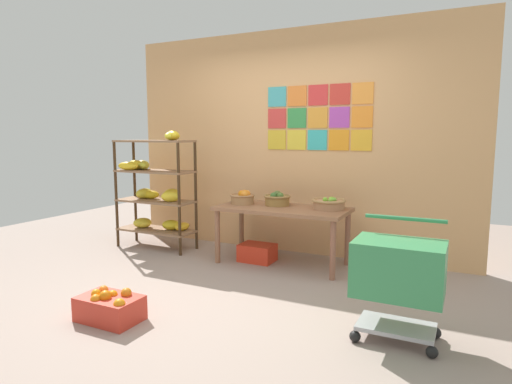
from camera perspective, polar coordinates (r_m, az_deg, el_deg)
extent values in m
plane|color=gray|center=(4.12, -4.36, -13.07)|extent=(9.26, 9.26, 0.00)
cube|color=tan|center=(5.36, 4.64, 6.44)|extent=(4.39, 0.06, 2.70)
cube|color=#42A7AE|center=(5.41, 2.78, 12.36)|extent=(0.24, 0.01, 0.24)
cube|color=orange|center=(5.31, 5.42, 12.43)|extent=(0.24, 0.01, 0.24)
cube|color=red|center=(5.22, 8.14, 12.47)|extent=(0.24, 0.01, 0.24)
cube|color=red|center=(5.15, 10.95, 12.49)|extent=(0.24, 0.01, 0.24)
cube|color=#F99537|center=(5.08, 13.84, 12.47)|extent=(0.24, 0.01, 0.24)
cube|color=#D33B38|center=(5.39, 2.77, 9.61)|extent=(0.24, 0.01, 0.24)
cube|color=#359046|center=(5.29, 5.38, 9.63)|extent=(0.24, 0.01, 0.24)
cube|color=orange|center=(5.21, 8.09, 9.63)|extent=(0.24, 0.01, 0.24)
cube|color=#AD43AE|center=(5.13, 10.88, 9.60)|extent=(0.24, 0.01, 0.24)
cube|color=orange|center=(5.07, 13.75, 9.55)|extent=(0.24, 0.01, 0.24)
cube|color=gold|center=(5.39, 2.75, 6.85)|extent=(0.24, 0.01, 0.24)
cube|color=yellow|center=(5.29, 5.35, 6.82)|extent=(0.24, 0.01, 0.24)
cube|color=#36B6B3|center=(5.20, 8.03, 6.77)|extent=(0.24, 0.01, 0.24)
cube|color=orange|center=(5.13, 10.81, 6.70)|extent=(0.24, 0.01, 0.24)
cube|color=gold|center=(5.06, 13.66, 6.61)|extent=(0.24, 0.01, 0.24)
cylinder|color=#3D2815|center=(5.89, -17.87, -0.25)|extent=(0.04, 0.04, 1.38)
cylinder|color=#3D2815|center=(5.25, -10.05, -0.91)|extent=(0.04, 0.04, 1.38)
cylinder|color=#3D2815|center=(6.14, -15.60, 0.15)|extent=(0.04, 0.04, 1.38)
cylinder|color=#3D2815|center=(5.53, -7.90, -0.43)|extent=(0.04, 0.04, 1.38)
cube|color=#8C6749|center=(5.77, -12.91, -4.88)|extent=(1.03, 0.39, 0.03)
ellipsoid|color=yellow|center=(5.67, -11.07, -4.25)|extent=(0.27, 0.23, 0.13)
ellipsoid|color=yellow|center=(5.89, -14.60, -4.01)|extent=(0.27, 0.26, 0.11)
ellipsoid|color=yellow|center=(5.60, -9.63, -4.49)|extent=(0.14, 0.24, 0.10)
ellipsoid|color=gold|center=(5.89, -14.67, -3.92)|extent=(0.27, 0.28, 0.13)
cube|color=#8C6749|center=(5.70, -13.02, -1.14)|extent=(1.03, 0.39, 0.02)
ellipsoid|color=yellow|center=(5.49, -11.11, -0.57)|extent=(0.26, 0.24, 0.14)
ellipsoid|color=yellow|center=(5.87, -14.45, -0.17)|extent=(0.20, 0.26, 0.13)
ellipsoid|color=yellow|center=(5.63, -11.02, -0.30)|extent=(0.19, 0.26, 0.15)
ellipsoid|color=yellow|center=(5.83, -13.74, -0.33)|extent=(0.28, 0.18, 0.11)
cube|color=#8C6749|center=(5.66, -13.13, 2.66)|extent=(1.03, 0.39, 0.02)
ellipsoid|color=yellow|center=(5.88, -15.50, 3.48)|extent=(0.26, 0.18, 0.12)
ellipsoid|color=yellow|center=(5.78, -16.42, 3.30)|extent=(0.30, 0.15, 0.11)
ellipsoid|color=yellow|center=(5.94, -14.73, 3.51)|extent=(0.22, 0.16, 0.11)
ellipsoid|color=#D5D73B|center=(5.82, -14.46, 3.43)|extent=(0.26, 0.28, 0.11)
cube|color=#8C6749|center=(5.64, -13.25, 6.51)|extent=(1.03, 0.39, 0.02)
ellipsoid|color=yellow|center=(5.43, -10.92, 7.23)|extent=(0.14, 0.27, 0.11)
ellipsoid|color=yellow|center=(5.43, -10.87, 7.30)|extent=(0.29, 0.27, 0.12)
cube|color=#926143|center=(4.85, 3.46, -2.24)|extent=(1.46, 0.69, 0.04)
cylinder|color=#946045|center=(4.97, -5.08, -5.84)|extent=(0.06, 0.06, 0.61)
cylinder|color=#955D47|center=(4.44, 10.04, -7.55)|extent=(0.06, 0.06, 0.61)
cylinder|color=#916244|center=(5.45, -1.92, -4.61)|extent=(0.06, 0.06, 0.61)
cylinder|color=#915D45|center=(4.98, 11.92, -5.95)|extent=(0.06, 0.06, 0.61)
cylinder|color=#A97B4E|center=(5.07, -1.79, -1.00)|extent=(0.27, 0.27, 0.10)
torus|color=#A2744A|center=(5.06, -1.79, -0.44)|extent=(0.29, 0.29, 0.02)
sphere|color=orange|center=(5.09, -1.49, -0.21)|extent=(0.09, 0.09, 0.09)
sphere|color=orange|center=(5.10, -1.88, -0.26)|extent=(0.09, 0.09, 0.09)
sphere|color=orange|center=(5.11, -1.24, -0.26)|extent=(0.09, 0.09, 0.09)
sphere|color=orange|center=(5.00, -1.52, -0.37)|extent=(0.09, 0.09, 0.09)
sphere|color=orange|center=(5.07, -1.89, -0.30)|extent=(0.08, 0.08, 0.08)
cylinder|color=olive|center=(4.97, 2.80, -1.16)|extent=(0.28, 0.28, 0.11)
torus|color=olive|center=(4.96, 2.81, -0.56)|extent=(0.31, 0.31, 0.03)
sphere|color=#52632C|center=(4.97, 2.78, -0.31)|extent=(0.09, 0.09, 0.09)
sphere|color=#3C652B|center=(4.92, 2.37, -0.53)|extent=(0.08, 0.08, 0.08)
sphere|color=#4E6C21|center=(4.98, 2.85, -0.32)|extent=(0.08, 0.08, 0.08)
sphere|color=#4D6E2D|center=(4.91, 3.20, -0.51)|extent=(0.08, 0.08, 0.08)
cylinder|color=#B17D57|center=(4.77, 9.54, -1.68)|extent=(0.34, 0.34, 0.09)
torus|color=#B08351|center=(4.77, 9.55, -1.12)|extent=(0.37, 0.37, 0.03)
sphere|color=#73D243|center=(4.76, 9.93, -1.02)|extent=(0.05, 0.05, 0.05)
sphere|color=#82C52C|center=(4.83, 9.92, -0.94)|extent=(0.06, 0.06, 0.06)
sphere|color=#83C538|center=(4.84, 9.78, -0.93)|extent=(0.05, 0.05, 0.05)
sphere|color=#79C430|center=(4.74, 9.06, -1.01)|extent=(0.05, 0.05, 0.05)
sphere|color=#7BBC42|center=(4.77, 10.26, -0.98)|extent=(0.05, 0.05, 0.05)
sphere|color=#7CBF3C|center=(4.74, 9.73, -1.09)|extent=(0.05, 0.05, 0.05)
cube|color=red|center=(5.06, 0.17, -7.96)|extent=(0.39, 0.29, 0.20)
cube|color=red|center=(3.71, -18.62, -14.27)|extent=(0.49, 0.31, 0.19)
sphere|color=orange|center=(3.50, -17.48, -13.89)|extent=(0.09, 0.09, 0.09)
sphere|color=orange|center=(3.83, -19.36, -12.03)|extent=(0.08, 0.08, 0.08)
sphere|color=orange|center=(3.73, -20.24, -12.42)|extent=(0.08, 0.08, 0.08)
sphere|color=orange|center=(3.64, -19.16, -12.80)|extent=(0.09, 0.09, 0.09)
sphere|color=orange|center=(3.70, -18.27, -12.70)|extent=(0.08, 0.08, 0.08)
sphere|color=orange|center=(3.66, -16.66, -12.59)|extent=(0.09, 0.09, 0.09)
sphere|color=orange|center=(3.65, -20.28, -13.09)|extent=(0.08, 0.08, 0.08)
sphere|color=black|center=(3.30, 12.85, -17.97)|extent=(0.08, 0.08, 0.08)
sphere|color=black|center=(3.23, 22.08, -18.88)|extent=(0.08, 0.08, 0.08)
sphere|color=black|center=(3.57, 14.06, -15.95)|extent=(0.08, 0.08, 0.08)
sphere|color=black|center=(3.51, 22.48, -16.72)|extent=(0.08, 0.08, 0.08)
cube|color=#A5A8AD|center=(3.37, 17.88, -16.45)|extent=(0.53, 0.33, 0.03)
cube|color=#348952|center=(3.22, 18.19, -9.50)|extent=(0.61, 0.41, 0.38)
cylinder|color=#348952|center=(3.38, 18.98, -3.32)|extent=(0.57, 0.03, 0.03)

